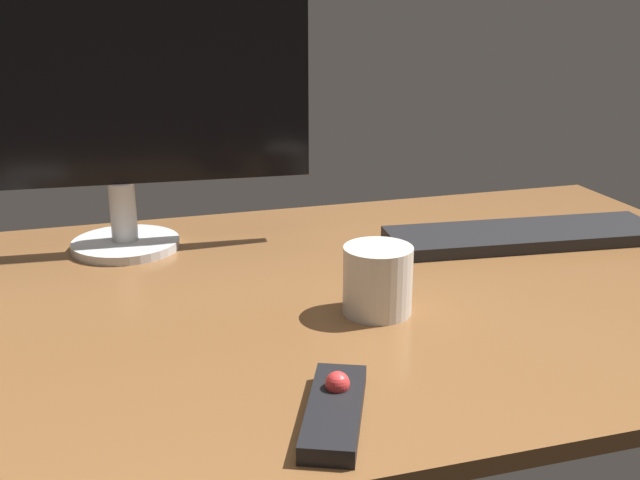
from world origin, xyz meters
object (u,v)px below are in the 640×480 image
keyboard (525,235)px  coffee_mug (378,280)px  monitor (115,109)px  media_remote (335,408)px

keyboard → coffee_mug: bearing=-143.6°
monitor → coffee_mug: (29.57, -35.48, -17.85)cm
keyboard → media_remote: (-46.89, -43.37, 0.07)cm
monitor → media_remote: monitor is taller
monitor → media_remote: bearing=-70.3°
keyboard → media_remote: 63.87cm
keyboard → media_remote: size_ratio=2.70×
monitor → keyboard: 68.52cm
media_remote → coffee_mug: 26.71cm
media_remote → coffee_mug: bearing=-6.2°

